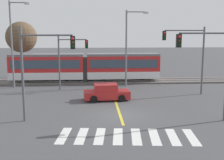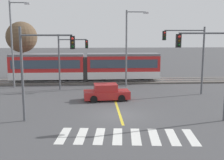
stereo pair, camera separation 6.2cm
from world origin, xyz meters
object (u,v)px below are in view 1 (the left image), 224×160
sedan_crossing (107,93)px  traffic_light_far_left (69,54)px  street_lamp_west (13,40)px  street_lamp_centre (128,43)px  light_rail_tram (85,66)px  traffic_light_mid_right (190,50)px  traffic_light_near_left (39,61)px  traffic_light_near_right (211,60)px  bare_tree_far_west (21,37)px

sedan_crossing → traffic_light_far_left: (-3.83, 5.24, 3.20)m
street_lamp_west → street_lamp_centre: street_lamp_west is taller
light_rail_tram → traffic_light_mid_right: 13.45m
light_rail_tram → traffic_light_mid_right: bearing=-36.6°
street_lamp_west → street_lamp_centre: size_ratio=1.11×
traffic_light_near_left → street_lamp_west: 13.61m
traffic_light_near_left → traffic_light_near_right: (11.74, -0.86, 0.05)m
light_rail_tram → traffic_light_near_right: bearing=-61.4°
sedan_crossing → traffic_light_far_left: 7.24m
traffic_light_far_left → traffic_light_near_right: bearing=-48.4°
sedan_crossing → traffic_light_near_right: 10.29m
light_rail_tram → bare_tree_far_west: bare_tree_far_west is taller
light_rail_tram → traffic_light_near_left: traffic_light_near_left is taller
traffic_light_mid_right → traffic_light_near_left: 15.44m
sedan_crossing → street_lamp_west: street_lamp_west is taller
sedan_crossing → street_lamp_west: (-10.02, 6.65, 4.72)m
traffic_light_near_right → street_lamp_west: (-16.87, 13.41, 1.09)m
traffic_light_mid_right → street_lamp_west: street_lamp_west is taller
traffic_light_far_left → traffic_light_near_left: 11.21m
street_lamp_west → sedan_crossing: bearing=-33.5°
traffic_light_mid_right → sedan_crossing: bearing=-167.0°
traffic_light_far_left → bare_tree_far_west: 11.96m
street_lamp_centre → street_lamp_west: bearing=180.0°
light_rail_tram → traffic_light_far_left: size_ratio=3.06×
traffic_light_far_left → street_lamp_west: street_lamp_west is taller
traffic_light_mid_right → traffic_light_near_right: (-1.56, -8.71, -0.19)m
light_rail_tram → traffic_light_near_left: size_ratio=2.81×
sedan_crossing → traffic_light_near_left: traffic_light_near_left is taller
sedan_crossing → traffic_light_near_left: (-4.89, -5.91, 3.57)m
traffic_light_near_right → street_lamp_centre: size_ratio=0.75×
traffic_light_near_right → bare_tree_far_west: 27.93m
sedan_crossing → traffic_light_far_left: bearing=126.1°
traffic_light_near_left → sedan_crossing: bearing=50.4°
light_rail_tram → traffic_light_mid_right: traffic_light_mid_right is taller
traffic_light_mid_right → bare_tree_far_west: size_ratio=0.88×
traffic_light_near_left → traffic_light_near_right: 11.77m
traffic_light_far_left → street_lamp_centre: size_ratio=0.69×
traffic_light_near_right → bare_tree_far_west: size_ratio=0.85×
traffic_light_mid_right → traffic_light_far_left: (-12.24, 3.30, -0.61)m
traffic_light_far_left → light_rail_tram: bearing=70.4°
street_lamp_west → street_lamp_centre: (12.86, -0.00, -0.44)m
traffic_light_far_left → bare_tree_far_west: size_ratio=0.78×
traffic_light_near_right → light_rail_tram: bearing=118.6°
light_rail_tram → street_lamp_west: size_ratio=1.92×
sedan_crossing → street_lamp_west: bearing=146.5°
traffic_light_mid_right → bare_tree_far_west: 23.27m
bare_tree_far_west → street_lamp_west: bearing=-82.3°
traffic_light_near_right → traffic_light_mid_right: bearing=79.9°
traffic_light_near_left → street_lamp_centre: size_ratio=0.76×
light_rail_tram → sedan_crossing: bearing=-77.4°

